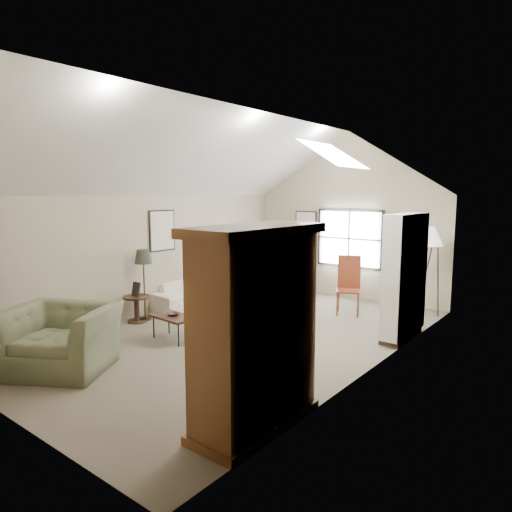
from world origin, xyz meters
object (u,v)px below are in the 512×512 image
Objects in this scene: armchair_near at (61,338)px; side_table at (137,309)px; armoire at (255,329)px; armchair_far at (262,278)px; coffee_table at (173,328)px; side_chair at (348,286)px; sofa at (195,293)px.

armchair_near is 2.70× the size of side_table.
side_table is (-1.16, 2.21, -0.20)m from armchair_near.
armoire is 6.39m from armchair_far.
coffee_table is at bearing 153.76° from armoire.
armoire is 1.78× the size of side_chair.
coffee_table is (0.26, 1.90, -0.24)m from armchair_near.
armchair_far is at bearing 65.25° from armchair_near.
side_chair reaches higher than armchair_far.
armoire is 4.80m from side_table.
armchair_near is at bearing -172.15° from armoire.
side_chair is at bearing 39.84° from armchair_near.
sofa is at bearing 142.43° from armoire.
coffee_table is 1.45m from side_table.
side_chair is at bearing -61.07° from sofa.
sofa reaches higher than side_table.
armoire is 2.61× the size of coffee_table.
side_table is at bearing 59.07° from armchair_far.
armchair_far is (0.58, 1.73, 0.15)m from sofa.
armchair_near is at bearing -97.65° from coffee_table.
armchair_far reaches higher than sofa.
sofa is at bearing 126.59° from coffee_table.
armchair_near is 5.57m from armchair_far.
sofa is 2.11× the size of armchair_far.
armchair_far is at bearing 102.93° from coffee_table.
armoire reaches higher than coffee_table.
armchair_near reaches higher than armchair_far.
sofa is 3.99× the size of side_table.
side_table is (-0.58, -3.33, -0.19)m from armchair_far.
armchair_near reaches higher than coffee_table.
armoire reaches higher than armchair_far.
side_table is (-1.42, 0.31, 0.05)m from coffee_table.
side_chair is (2.46, -0.22, 0.16)m from armchair_far.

